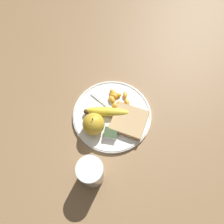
# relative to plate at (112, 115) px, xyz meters

# --- Properties ---
(ground_plane) EXTENTS (3.00, 3.00, 0.00)m
(ground_plane) POSITION_rel_plate_xyz_m (0.00, 0.00, -0.01)
(ground_plane) COLOR olive
(plate) EXTENTS (0.29, 0.29, 0.01)m
(plate) POSITION_rel_plate_xyz_m (0.00, 0.00, 0.00)
(plate) COLOR white
(plate) RESTS_ON ground_plane
(juice_glass) EXTENTS (0.08, 0.08, 0.11)m
(juice_glass) POSITION_rel_plate_xyz_m (0.03, 0.22, 0.05)
(juice_glass) COLOR silver
(juice_glass) RESTS_ON ground_plane
(apple) EXTENTS (0.08, 0.08, 0.08)m
(apple) POSITION_rel_plate_xyz_m (0.05, 0.06, 0.04)
(apple) COLOR gold
(apple) RESTS_ON plate
(banana) EXTENTS (0.17, 0.05, 0.03)m
(banana) POSITION_rel_plate_xyz_m (0.02, 0.00, 0.02)
(banana) COLOR yellow
(banana) RESTS_ON plate
(bread_slice) EXTENTS (0.14, 0.13, 0.02)m
(bread_slice) POSITION_rel_plate_xyz_m (-0.06, 0.02, 0.02)
(bread_slice) COLOR olive
(bread_slice) RESTS_ON plate
(fork) EXTENTS (0.16, 0.11, 0.00)m
(fork) POSITION_rel_plate_xyz_m (0.00, -0.02, 0.01)
(fork) COLOR silver
(fork) RESTS_ON plate
(jam_packet) EXTENTS (0.05, 0.04, 0.02)m
(jam_packet) POSITION_rel_plate_xyz_m (-0.01, 0.08, 0.01)
(jam_packet) COLOR white
(jam_packet) RESTS_ON plate
(orange_segment_0) EXTENTS (0.02, 0.03, 0.01)m
(orange_segment_0) POSITION_rel_plate_xyz_m (-0.04, -0.08, 0.01)
(orange_segment_0) COLOR #F9A32D
(orange_segment_0) RESTS_ON plate
(orange_segment_1) EXTENTS (0.04, 0.03, 0.02)m
(orange_segment_1) POSITION_rel_plate_xyz_m (0.01, -0.07, 0.01)
(orange_segment_1) COLOR #F9A32D
(orange_segment_1) RESTS_ON plate
(orange_segment_2) EXTENTS (0.03, 0.03, 0.02)m
(orange_segment_2) POSITION_rel_plate_xyz_m (-0.01, -0.08, 0.01)
(orange_segment_2) COLOR #F9A32D
(orange_segment_2) RESTS_ON plate
(orange_segment_3) EXTENTS (0.02, 0.03, 0.01)m
(orange_segment_3) POSITION_rel_plate_xyz_m (-0.04, -0.03, 0.01)
(orange_segment_3) COLOR #F9A32D
(orange_segment_3) RESTS_ON plate
(orange_segment_4) EXTENTS (0.03, 0.03, 0.02)m
(orange_segment_4) POSITION_rel_plate_xyz_m (-0.05, -0.05, 0.01)
(orange_segment_4) COLOR #F9A32D
(orange_segment_4) RESTS_ON plate
(orange_segment_5) EXTENTS (0.04, 0.04, 0.02)m
(orange_segment_5) POSITION_rel_plate_xyz_m (0.01, -0.06, 0.01)
(orange_segment_5) COLOR #F9A32D
(orange_segment_5) RESTS_ON plate
(orange_segment_6) EXTENTS (0.04, 0.04, 0.02)m
(orange_segment_6) POSITION_rel_plate_xyz_m (0.01, -0.08, 0.01)
(orange_segment_6) COLOR #F9A32D
(orange_segment_6) RESTS_ON plate
(orange_segment_7) EXTENTS (0.03, 0.02, 0.02)m
(orange_segment_7) POSITION_rel_plate_xyz_m (-0.01, -0.03, 0.01)
(orange_segment_7) COLOR #F9A32D
(orange_segment_7) RESTS_ON plate
(orange_segment_8) EXTENTS (0.03, 0.02, 0.01)m
(orange_segment_8) POSITION_rel_plate_xyz_m (-0.02, -0.04, 0.01)
(orange_segment_8) COLOR #F9A32D
(orange_segment_8) RESTS_ON plate
(orange_segment_9) EXTENTS (0.02, 0.03, 0.02)m
(orange_segment_9) POSITION_rel_plate_xyz_m (-0.05, -0.03, 0.01)
(orange_segment_9) COLOR #F9A32D
(orange_segment_9) RESTS_ON plate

